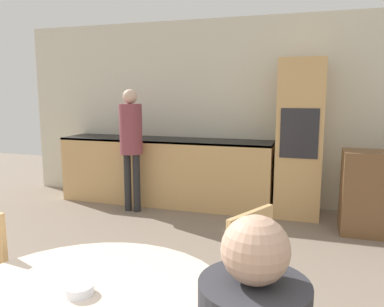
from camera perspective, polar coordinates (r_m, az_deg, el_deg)
wall_back at (r=5.34m, az=7.31°, el=6.15°), size 6.74×0.05×2.60m
kitchen_counter at (r=5.38m, az=-4.12°, el=-2.56°), size 3.03×0.60×0.93m
oven_unit at (r=4.95m, az=16.06°, el=2.14°), size 0.56×0.59×1.99m
chair_far_right at (r=2.23m, az=6.75°, el=-18.83°), size 0.54×0.54×0.95m
person_standing at (r=4.98m, az=-9.28°, el=2.64°), size 0.30×0.30×1.63m
bowl_centre at (r=1.73m, az=-16.78°, el=-19.23°), size 0.12×0.12×0.04m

